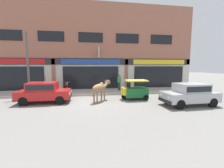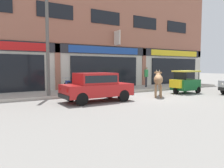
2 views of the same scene
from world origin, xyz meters
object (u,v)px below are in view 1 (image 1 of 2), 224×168
object	(u,v)px
motorcycle_0	(53,88)
utility_pole	(28,64)
car_0	(44,91)
auto_rickshaw	(135,91)
cow	(100,88)
motorcycle_1	(66,88)
pedestrian	(119,81)
car_1	(190,93)

from	to	relation	value
motorcycle_0	utility_pole	xyz separation A→B (m)	(-1.63, -1.27, 2.21)
car_0	auto_rickshaw	distance (m)	6.67
car_0	utility_pole	world-z (taller)	utility_pole
car_0	motorcycle_0	size ratio (longest dim) A/B	2.00
cow	motorcycle_1	distance (m)	4.73
car_0	auto_rickshaw	world-z (taller)	auto_rickshaw
auto_rickshaw	pedestrian	distance (m)	3.39
cow	motorcycle_0	size ratio (longest dim) A/B	0.96
auto_rickshaw	utility_pole	size ratio (longest dim) A/B	0.39
car_0	motorcycle_0	world-z (taller)	car_0
auto_rickshaw	motorcycle_1	size ratio (longest dim) A/B	1.11
auto_rickshaw	cow	bearing A→B (deg)	-172.55
auto_rickshaw	car_1	bearing A→B (deg)	-37.48
motorcycle_1	utility_pole	xyz separation A→B (m)	(-2.82, -1.11, 2.21)
cow	pedestrian	distance (m)	4.28
cow	auto_rickshaw	xyz separation A→B (m)	(2.72, 0.36, -0.35)
car_0	auto_rickshaw	size ratio (longest dim) A/B	1.81
auto_rickshaw	motorcycle_0	size ratio (longest dim) A/B	1.10
cow	car_1	bearing A→B (deg)	-18.92
car_0	motorcycle_1	xyz separation A→B (m)	(1.04, 3.41, -0.26)
motorcycle_0	utility_pole	size ratio (longest dim) A/B	0.35
motorcycle_0	motorcycle_1	xyz separation A→B (m)	(1.19, -0.16, 0.00)
car_1	motorcycle_1	xyz separation A→B (m)	(-8.67, 5.68, -0.26)
car_0	motorcycle_0	xyz separation A→B (m)	(-0.15, 3.57, -0.26)
car_0	pedestrian	size ratio (longest dim) A/B	2.26
motorcycle_1	utility_pole	size ratio (longest dim) A/B	0.35
motorcycle_0	pedestrian	world-z (taller)	pedestrian
motorcycle_1	cow	bearing A→B (deg)	-51.86
car_0	motorcycle_1	size ratio (longest dim) A/B	2.00
cow	pedestrian	size ratio (longest dim) A/B	1.09
car_1	motorcycle_1	bearing A→B (deg)	146.77
motorcycle_0	car_1	bearing A→B (deg)	-30.63
pedestrian	car_0	bearing A→B (deg)	-151.23
motorcycle_1	utility_pole	distance (m)	3.75
car_1	utility_pole	xyz separation A→B (m)	(-11.49, 4.57, 1.95)
car_0	motorcycle_1	bearing A→B (deg)	73.02
motorcycle_1	utility_pole	world-z (taller)	utility_pole
auto_rickshaw	motorcycle_1	distance (m)	6.55
car_0	cow	bearing A→B (deg)	-4.32
car_1	motorcycle_1	world-z (taller)	car_1
motorcycle_1	car_1	bearing A→B (deg)	-33.23
car_1	auto_rickshaw	distance (m)	3.83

